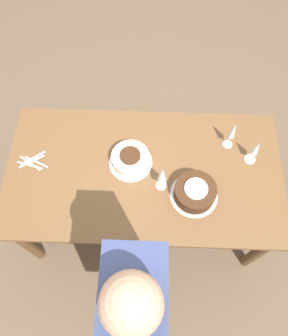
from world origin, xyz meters
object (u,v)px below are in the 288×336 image
at_px(cake_center_white, 130,159).
at_px(wine_glass_far, 256,149).
at_px(wine_glass_extra, 162,175).
at_px(wine_glass_near, 233,132).
at_px(cake_front_chocolate, 195,192).
at_px(person_cutting, 136,314).

bearing_deg(cake_center_white, wine_glass_far, 3.83).
bearing_deg(wine_glass_extra, cake_center_white, 142.13).
relative_size(wine_glass_near, wine_glass_extra, 1.02).
xyz_separation_m(wine_glass_near, wine_glass_far, (0.13, -0.10, -0.02)).
bearing_deg(cake_front_chocolate, wine_glass_extra, 163.59).
bearing_deg(wine_glass_near, wine_glass_far, -38.19).
bearing_deg(wine_glass_extra, wine_glass_near, 35.65).
xyz_separation_m(wine_glass_near, person_cutting, (-0.54, -1.03, 0.13)).
bearing_deg(cake_front_chocolate, cake_center_white, 151.92).
xyz_separation_m(cake_center_white, wine_glass_extra, (0.19, -0.15, 0.11)).
relative_size(cake_center_white, cake_front_chocolate, 0.95).
height_order(wine_glass_near, person_cutting, person_cutting).
distance_m(cake_front_chocolate, wine_glass_extra, 0.23).
height_order(wine_glass_extra, person_cutting, person_cutting).
bearing_deg(person_cutting, wine_glass_far, -35.95).
bearing_deg(cake_front_chocolate, wine_glass_far, 35.47).
height_order(wine_glass_near, wine_glass_far, wine_glass_near).
distance_m(cake_center_white, cake_front_chocolate, 0.44).
xyz_separation_m(cake_center_white, wine_glass_near, (0.62, 0.15, 0.10)).
height_order(cake_center_white, cake_front_chocolate, cake_front_chocolate).
relative_size(cake_center_white, wine_glass_far, 1.35).
height_order(cake_center_white, wine_glass_near, wine_glass_near).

